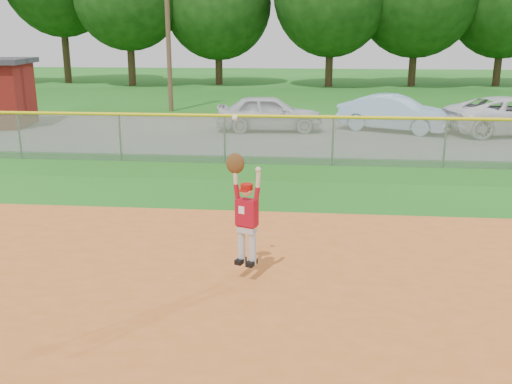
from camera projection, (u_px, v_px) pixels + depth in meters
ground at (353, 325)px, 7.97m from camera, size 120.00×120.00×0.00m
parking_strip at (328, 133)px, 23.31m from camera, size 44.00×10.00×0.03m
car_white_a at (269, 113)px, 23.47m from camera, size 4.46×2.08×1.48m
car_blue at (394, 113)px, 23.36m from camera, size 4.73×3.21×1.48m
outfield_fence at (333, 137)px, 17.32m from camera, size 40.06×0.10×1.55m
power_lines at (349, 17)px, 27.71m from camera, size 19.40×0.24×9.00m
ballplayer at (245, 210)px, 9.10m from camera, size 0.60×0.39×2.42m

